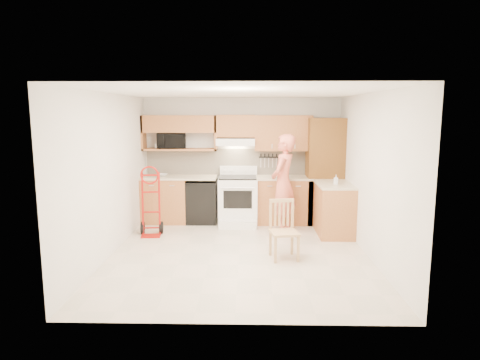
{
  "coord_description": "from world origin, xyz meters",
  "views": [
    {
      "loc": [
        0.15,
        -6.38,
        2.2
      ],
      "look_at": [
        0.0,
        0.5,
        1.1
      ],
      "focal_mm": 31.52,
      "sensor_mm": 36.0,
      "label": 1
    }
  ],
  "objects_px": {
    "range": "(238,196)",
    "person": "(283,183)",
    "dining_chair": "(284,230)",
    "microwave": "(172,141)",
    "hand_truck": "(151,205)"
  },
  "relations": [
    {
      "from": "range",
      "to": "person",
      "type": "bearing_deg",
      "value": -30.97
    },
    {
      "from": "microwave",
      "to": "person",
      "type": "xyz_separation_m",
      "value": [
        2.19,
        -0.79,
        -0.74
      ]
    },
    {
      "from": "range",
      "to": "person",
      "type": "xyz_separation_m",
      "value": [
        0.85,
        -0.51,
        0.35
      ]
    },
    {
      "from": "person",
      "to": "hand_truck",
      "type": "bearing_deg",
      "value": -58.96
    },
    {
      "from": "person",
      "to": "hand_truck",
      "type": "xyz_separation_m",
      "value": [
        -2.4,
        -0.32,
        -0.34
      ]
    },
    {
      "from": "hand_truck",
      "to": "dining_chair",
      "type": "height_order",
      "value": "hand_truck"
    },
    {
      "from": "person",
      "to": "dining_chair",
      "type": "xyz_separation_m",
      "value": [
        -0.1,
        -1.51,
        -0.46
      ]
    },
    {
      "from": "range",
      "to": "dining_chair",
      "type": "bearing_deg",
      "value": -69.57
    },
    {
      "from": "person",
      "to": "range",
      "type": "bearing_deg",
      "value": -97.48
    },
    {
      "from": "microwave",
      "to": "person",
      "type": "distance_m",
      "value": 2.44
    },
    {
      "from": "dining_chair",
      "to": "microwave",
      "type": "bearing_deg",
      "value": 122.88
    },
    {
      "from": "hand_truck",
      "to": "person",
      "type": "bearing_deg",
      "value": 1.33
    },
    {
      "from": "range",
      "to": "dining_chair",
      "type": "xyz_separation_m",
      "value": [
        0.75,
        -2.02,
        -0.11
      ]
    },
    {
      "from": "person",
      "to": "hand_truck",
      "type": "height_order",
      "value": "person"
    },
    {
      "from": "microwave",
      "to": "hand_truck",
      "type": "distance_m",
      "value": 1.56
    }
  ]
}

